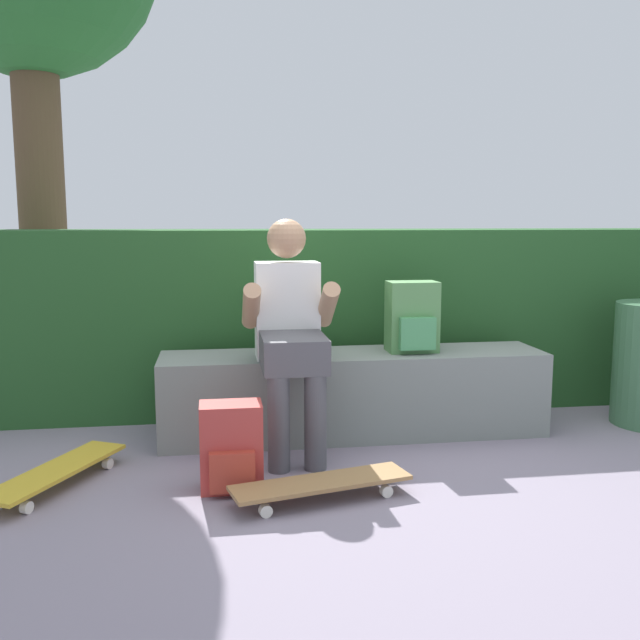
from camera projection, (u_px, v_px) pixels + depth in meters
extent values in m
plane|color=gray|center=(366.00, 454.00, 3.66)|extent=(24.00, 24.00, 0.00)
cube|color=slate|center=(354.00, 394.00, 3.97)|extent=(2.17, 0.46, 0.47)
cube|color=white|center=(287.00, 310.00, 3.77)|extent=(0.34, 0.22, 0.52)
sphere|color=tan|center=(286.00, 239.00, 3.72)|extent=(0.21, 0.21, 0.21)
cube|color=#4C4C51|center=(293.00, 352.00, 3.49)|extent=(0.32, 0.40, 0.17)
cylinder|color=#4C4C51|center=(279.00, 424.00, 3.38)|extent=(0.11, 0.11, 0.47)
cylinder|color=#4C4C51|center=(315.00, 422.00, 3.41)|extent=(0.11, 0.11, 0.47)
cylinder|color=tan|center=(251.00, 306.00, 3.60)|extent=(0.09, 0.33, 0.27)
cylinder|color=tan|center=(327.00, 305.00, 3.66)|extent=(0.09, 0.33, 0.27)
cube|color=olive|center=(321.00, 483.00, 3.04)|extent=(0.82, 0.38, 0.02)
cylinder|color=silver|center=(371.00, 480.00, 3.22)|extent=(0.06, 0.04, 0.05)
cylinder|color=silver|center=(386.00, 491.00, 3.09)|extent=(0.06, 0.04, 0.05)
cylinder|color=silver|center=(255.00, 498.00, 3.01)|extent=(0.06, 0.04, 0.05)
cylinder|color=silver|center=(266.00, 511.00, 2.88)|extent=(0.06, 0.04, 0.05)
cube|color=gold|center=(56.00, 470.00, 3.19)|extent=(0.54, 0.80, 0.02)
cylinder|color=silver|center=(82.00, 460.00, 3.48)|extent=(0.05, 0.06, 0.05)
cylinder|color=silver|center=(108.00, 463.00, 3.44)|extent=(0.05, 0.06, 0.05)
cylinder|color=silver|center=(27.00, 507.00, 2.91)|extent=(0.05, 0.06, 0.05)
cube|color=#51894C|center=(412.00, 317.00, 3.95)|extent=(0.28, 0.18, 0.40)
cube|color=#47975A|center=(417.00, 334.00, 3.85)|extent=(0.20, 0.05, 0.18)
cube|color=#B23833|center=(231.00, 446.00, 3.16)|extent=(0.28, 0.18, 0.40)
cube|color=#AF3727|center=(232.00, 472.00, 3.06)|extent=(0.20, 0.05, 0.18)
cube|color=#214D22|center=(384.00, 315.00, 4.72)|extent=(6.13, 0.79, 1.16)
cylinder|color=brown|center=(41.00, 194.00, 5.07)|extent=(0.33, 0.33, 2.81)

